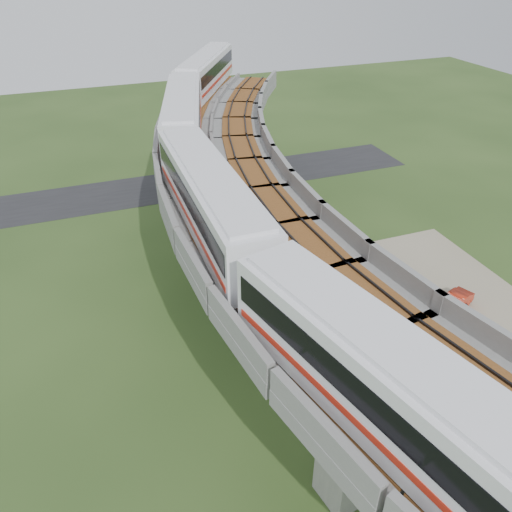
% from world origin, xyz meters
% --- Properties ---
extents(ground, '(160.00, 160.00, 0.00)m').
position_xyz_m(ground, '(0.00, 0.00, 0.00)').
color(ground, '#2D461C').
rests_on(ground, ground).
extents(dirt_lot, '(18.00, 26.00, 0.04)m').
position_xyz_m(dirt_lot, '(14.00, -2.00, 0.02)').
color(dirt_lot, gray).
rests_on(dirt_lot, ground).
extents(asphalt_road, '(60.00, 8.00, 0.03)m').
position_xyz_m(asphalt_road, '(0.00, 30.00, 0.01)').
color(asphalt_road, '#232326').
rests_on(asphalt_road, ground).
extents(viaduct, '(19.58, 73.98, 11.40)m').
position_xyz_m(viaduct, '(3.84, 0.00, 9.05)').
color(viaduct, '#99968E').
rests_on(viaduct, ground).
extents(metro_train, '(14.37, 60.83, 3.64)m').
position_xyz_m(metro_train, '(0.81, 7.42, 12.31)').
color(metro_train, white).
rests_on(metro_train, ground).
extents(fence, '(3.87, 38.73, 1.50)m').
position_xyz_m(fence, '(9.75, 0.00, 0.75)').
color(fence, '#2D382D').
rests_on(fence, ground).
extents(tree_0, '(1.87, 1.87, 2.98)m').
position_xyz_m(tree_0, '(12.14, 24.06, 2.17)').
color(tree_0, '#382314').
rests_on(tree_0, ground).
extents(tree_1, '(3.06, 3.06, 3.23)m').
position_xyz_m(tree_1, '(9.22, 17.58, 1.93)').
color(tree_1, '#382314').
rests_on(tree_1, ground).
extents(tree_2, '(2.62, 2.62, 3.10)m').
position_xyz_m(tree_2, '(7.02, 7.71, 1.99)').
color(tree_2, '#382314').
rests_on(tree_2, ground).
extents(tree_3, '(3.12, 3.12, 3.17)m').
position_xyz_m(tree_3, '(6.89, 3.68, 1.84)').
color(tree_3, '#382314').
rests_on(tree_3, ground).
extents(tree_4, '(2.93, 2.93, 3.26)m').
position_xyz_m(tree_4, '(6.48, -3.54, 2.02)').
color(tree_4, '#382314').
rests_on(tree_4, ground).
extents(tree_5, '(2.26, 2.26, 3.09)m').
position_xyz_m(tree_5, '(7.21, -10.16, 2.13)').
color(tree_5, '#382314').
rests_on(tree_5, ground).
extents(car_white, '(1.38, 3.42, 1.17)m').
position_xyz_m(car_white, '(14.79, -4.12, 0.62)').
color(car_white, silver).
rests_on(car_white, dirt_lot).
extents(car_red, '(4.18, 2.84, 1.30)m').
position_xyz_m(car_red, '(16.32, -0.04, 0.69)').
color(car_red, '#B62510').
rests_on(car_red, dirt_lot).
extents(car_dark, '(4.71, 2.43, 1.31)m').
position_xyz_m(car_dark, '(15.17, -0.28, 0.69)').
color(car_dark, black).
rests_on(car_dark, dirt_lot).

